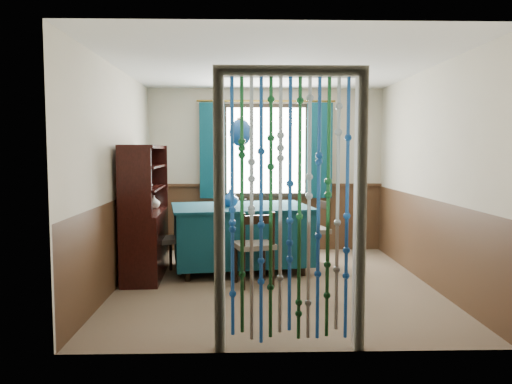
{
  "coord_description": "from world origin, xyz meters",
  "views": [
    {
      "loc": [
        -0.36,
        -5.72,
        1.55
      ],
      "look_at": [
        -0.19,
        0.49,
        1.03
      ],
      "focal_mm": 35.0,
      "sensor_mm": 36.0,
      "label": 1
    }
  ],
  "objects_px": {
    "chair_near": "(255,246)",
    "chair_right": "(313,230)",
    "sideboard": "(145,231)",
    "vase_sideboard": "(154,201)",
    "dining_table": "(241,233)",
    "chair_far": "(234,227)",
    "chair_left": "(161,241)",
    "pendant_lamp": "(240,133)",
    "bowl_shelf": "(144,187)",
    "vase_table": "(230,199)"
  },
  "relations": [
    {
      "from": "bowl_shelf",
      "to": "chair_near",
      "type": "bearing_deg",
      "value": -8.37
    },
    {
      "from": "chair_near",
      "to": "sideboard",
      "type": "xyz_separation_m",
      "value": [
        -1.34,
        0.48,
        0.11
      ]
    },
    {
      "from": "chair_near",
      "to": "dining_table",
      "type": "bearing_deg",
      "value": 85.89
    },
    {
      "from": "pendant_lamp",
      "to": "vase_sideboard",
      "type": "relative_size",
      "value": 4.89
    },
    {
      "from": "dining_table",
      "to": "chair_left",
      "type": "bearing_deg",
      "value": -176.65
    },
    {
      "from": "dining_table",
      "to": "vase_table",
      "type": "relative_size",
      "value": 9.68
    },
    {
      "from": "chair_near",
      "to": "chair_left",
      "type": "height_order",
      "value": "chair_near"
    },
    {
      "from": "chair_far",
      "to": "chair_right",
      "type": "xyz_separation_m",
      "value": [
        1.07,
        -0.52,
        0.03
      ]
    },
    {
      "from": "chair_near",
      "to": "chair_right",
      "type": "relative_size",
      "value": 0.96
    },
    {
      "from": "pendant_lamp",
      "to": "vase_sideboard",
      "type": "distance_m",
      "value": 1.42
    },
    {
      "from": "chair_far",
      "to": "sideboard",
      "type": "relative_size",
      "value": 0.52
    },
    {
      "from": "dining_table",
      "to": "vase_sideboard",
      "type": "relative_size",
      "value": 10.41
    },
    {
      "from": "chair_near",
      "to": "chair_left",
      "type": "xyz_separation_m",
      "value": [
        -1.16,
        0.55,
        -0.03
      ]
    },
    {
      "from": "chair_left",
      "to": "bowl_shelf",
      "type": "height_order",
      "value": "bowl_shelf"
    },
    {
      "from": "chair_left",
      "to": "bowl_shelf",
      "type": "distance_m",
      "value": 0.8
    },
    {
      "from": "bowl_shelf",
      "to": "vase_sideboard",
      "type": "bearing_deg",
      "value": 90.0
    },
    {
      "from": "chair_left",
      "to": "pendant_lamp",
      "type": "relative_size",
      "value": 0.9
    },
    {
      "from": "chair_far",
      "to": "pendant_lamp",
      "type": "height_order",
      "value": "pendant_lamp"
    },
    {
      "from": "chair_near",
      "to": "chair_far",
      "type": "height_order",
      "value": "chair_near"
    },
    {
      "from": "chair_right",
      "to": "sideboard",
      "type": "xyz_separation_m",
      "value": [
        -2.15,
        -0.51,
        0.09
      ]
    },
    {
      "from": "pendant_lamp",
      "to": "vase_sideboard",
      "type": "xyz_separation_m",
      "value": [
        -1.12,
        0.03,
        -0.88
      ]
    },
    {
      "from": "dining_table",
      "to": "chair_right",
      "type": "bearing_deg",
      "value": 3.59
    },
    {
      "from": "chair_far",
      "to": "vase_sideboard",
      "type": "height_order",
      "value": "vase_sideboard"
    },
    {
      "from": "dining_table",
      "to": "chair_right",
      "type": "xyz_separation_m",
      "value": [
        0.97,
        0.22,
        -0.0
      ]
    },
    {
      "from": "chair_right",
      "to": "vase_sideboard",
      "type": "xyz_separation_m",
      "value": [
        -2.09,
        -0.19,
        0.42
      ]
    },
    {
      "from": "dining_table",
      "to": "chair_far",
      "type": "distance_m",
      "value": 0.74
    },
    {
      "from": "chair_near",
      "to": "vase_sideboard",
      "type": "xyz_separation_m",
      "value": [
        -1.28,
        0.8,
        0.44
      ]
    },
    {
      "from": "chair_far",
      "to": "vase_sideboard",
      "type": "distance_m",
      "value": 1.32
    },
    {
      "from": "chair_left",
      "to": "vase_table",
      "type": "bearing_deg",
      "value": 73.34
    },
    {
      "from": "dining_table",
      "to": "chair_near",
      "type": "height_order",
      "value": "chair_near"
    },
    {
      "from": "vase_table",
      "to": "bowl_shelf",
      "type": "height_order",
      "value": "bowl_shelf"
    },
    {
      "from": "chair_near",
      "to": "pendant_lamp",
      "type": "distance_m",
      "value": 1.54
    },
    {
      "from": "dining_table",
      "to": "chair_far",
      "type": "xyz_separation_m",
      "value": [
        -0.1,
        0.74,
        -0.03
      ]
    },
    {
      "from": "chair_left",
      "to": "chair_right",
      "type": "height_order",
      "value": "chair_right"
    },
    {
      "from": "sideboard",
      "to": "vase_sideboard",
      "type": "height_order",
      "value": "sideboard"
    },
    {
      "from": "chair_far",
      "to": "chair_right",
      "type": "height_order",
      "value": "chair_right"
    },
    {
      "from": "sideboard",
      "to": "vase_table",
      "type": "xyz_separation_m",
      "value": [
        1.05,
        0.22,
        0.37
      ]
    },
    {
      "from": "chair_near",
      "to": "vase_sideboard",
      "type": "bearing_deg",
      "value": 131.96
    },
    {
      "from": "chair_near",
      "to": "pendant_lamp",
      "type": "relative_size",
      "value": 0.96
    },
    {
      "from": "chair_left",
      "to": "vase_sideboard",
      "type": "bearing_deg",
      "value": 179.14
    },
    {
      "from": "pendant_lamp",
      "to": "bowl_shelf",
      "type": "height_order",
      "value": "pendant_lamp"
    },
    {
      "from": "dining_table",
      "to": "pendant_lamp",
      "type": "bearing_deg",
      "value": 54.22
    },
    {
      "from": "chair_right",
      "to": "sideboard",
      "type": "height_order",
      "value": "sideboard"
    },
    {
      "from": "chair_left",
      "to": "sideboard",
      "type": "distance_m",
      "value": 0.24
    },
    {
      "from": "chair_far",
      "to": "sideboard",
      "type": "distance_m",
      "value": 1.5
    },
    {
      "from": "vase_table",
      "to": "sideboard",
      "type": "bearing_deg",
      "value": -167.88
    },
    {
      "from": "chair_left",
      "to": "chair_far",
      "type": "bearing_deg",
      "value": 110.22
    },
    {
      "from": "pendant_lamp",
      "to": "bowl_shelf",
      "type": "bearing_deg",
      "value": -152.56
    },
    {
      "from": "chair_left",
      "to": "bowl_shelf",
      "type": "relative_size",
      "value": 3.62
    },
    {
      "from": "vase_table",
      "to": "vase_sideboard",
      "type": "xyz_separation_m",
      "value": [
        -0.99,
        0.1,
        -0.04
      ]
    }
  ]
}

